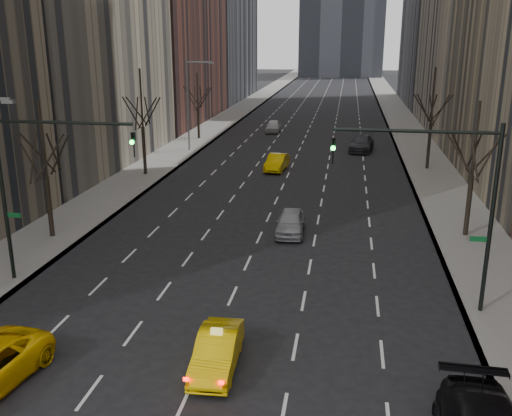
% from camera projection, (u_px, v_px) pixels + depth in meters
% --- Properties ---
extents(sidewalk_left, '(4.50, 320.00, 0.15)m').
position_uv_depth(sidewalk_left, '(229.00, 118.00, 82.70)').
color(sidewalk_left, slate).
rests_on(sidewalk_left, ground).
extents(sidewalk_right, '(4.50, 320.00, 0.15)m').
position_uv_depth(sidewalk_right, '(402.00, 121.00, 78.99)').
color(sidewalk_right, slate).
rests_on(sidewalk_right, ground).
extents(tree_lw_b, '(3.36, 3.50, 7.82)m').
position_uv_depth(tree_lw_b, '(46.00, 176.00, 32.45)').
color(tree_lw_b, black).
rests_on(tree_lw_b, ground).
extents(tree_lw_c, '(3.36, 3.50, 8.74)m').
position_uv_depth(tree_lw_c, '(143.00, 128.00, 47.49)').
color(tree_lw_c, black).
rests_on(tree_lw_c, ground).
extents(tree_lw_d, '(3.36, 3.50, 7.36)m').
position_uv_depth(tree_lw_d, '(198.00, 108.00, 64.64)').
color(tree_lw_d, black).
rests_on(tree_lw_d, ground).
extents(tree_rw_b, '(3.36, 3.50, 7.82)m').
position_uv_depth(tree_rw_b, '(472.00, 176.00, 32.59)').
color(tree_rw_b, black).
rests_on(tree_rw_b, ground).
extents(tree_rw_c, '(3.36, 3.50, 8.74)m').
position_uv_depth(tree_rw_c, '(431.00, 124.00, 49.52)').
color(tree_rw_c, black).
rests_on(tree_rw_c, ground).
extents(traffic_mast_left, '(6.69, 0.39, 8.00)m').
position_uv_depth(traffic_mast_left, '(34.00, 172.00, 25.83)').
color(traffic_mast_left, black).
rests_on(traffic_mast_left, ground).
extents(traffic_mast_right, '(6.69, 0.39, 8.00)m').
position_uv_depth(traffic_mast_right, '(451.00, 188.00, 23.06)').
color(traffic_mast_right, black).
rests_on(traffic_mast_right, ground).
extents(streetlight_far, '(2.83, 0.22, 9.00)m').
position_uv_depth(streetlight_far, '(191.00, 96.00, 57.25)').
color(streetlight_far, slate).
rests_on(streetlight_far, ground).
extents(taxi_sedan, '(1.56, 4.08, 1.33)m').
position_uv_depth(taxi_sedan, '(217.00, 351.00, 20.22)').
color(taxi_sedan, '#EFC105').
rests_on(taxi_sedan, ground).
extents(silver_sedan_ahead, '(1.78, 4.16, 1.40)m').
position_uv_depth(silver_sedan_ahead, '(290.00, 222.00, 34.12)').
color(silver_sedan_ahead, '#95969C').
rests_on(silver_sedan_ahead, ground).
extents(far_taxi, '(1.88, 4.40, 1.41)m').
position_uv_depth(far_taxi, '(277.00, 162.00, 50.35)').
color(far_taxi, '#E5B904').
rests_on(far_taxi, ground).
extents(far_suv_grey, '(2.87, 5.62, 1.56)m').
position_uv_depth(far_suv_grey, '(362.00, 143.00, 58.89)').
color(far_suv_grey, '#2B2A2F').
rests_on(far_suv_grey, ground).
extents(far_car_white, '(1.89, 4.36, 1.46)m').
position_uv_depth(far_car_white, '(273.00, 126.00, 70.48)').
color(far_car_white, beige).
rests_on(far_car_white, ground).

